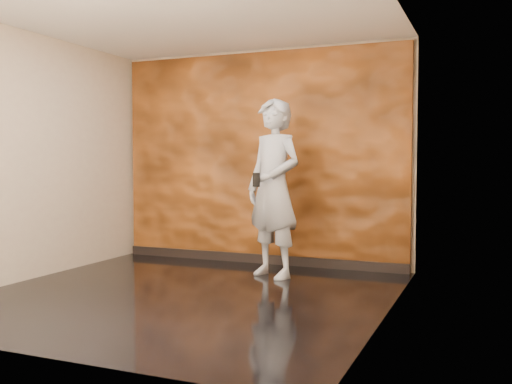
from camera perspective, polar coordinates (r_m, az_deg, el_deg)
name	(u,v)px	position (r m, az deg, el deg)	size (l,w,h in m)	color
room	(185,155)	(5.72, -7.15, 3.68)	(4.02, 4.02, 2.81)	black
feature_wall	(259,158)	(7.48, 0.32, 3.39)	(3.90, 0.06, 2.75)	#C76622
baseboard	(258,259)	(7.55, 0.20, -6.67)	(3.90, 0.04, 0.12)	black
man	(274,188)	(6.58, 1.78, 0.38)	(0.75, 0.49, 2.06)	#959AA3
phone	(256,180)	(6.37, 0.02, 1.23)	(0.08, 0.02, 0.16)	black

